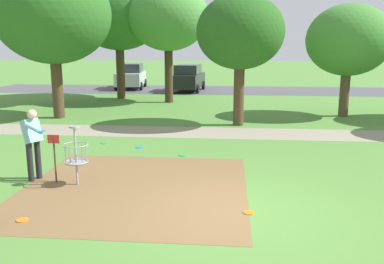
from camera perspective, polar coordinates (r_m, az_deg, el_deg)
ground_plane at (r=8.19m, az=6.45°, el=-10.92°), size 160.00×160.00×0.00m
dirt_tee_pad at (r=9.52m, az=-7.86°, el=-7.61°), size 5.03×5.21×0.01m
disc_golf_basket at (r=9.81m, az=-16.11°, el=-2.80°), size 0.98×0.58×1.39m
player_throwing at (r=10.41m, az=-21.20°, el=-1.01°), size 0.85×0.91×1.71m
frisbee_near_basket at (r=13.85m, az=-12.05°, el=-1.53°), size 0.22×0.22×0.02m
frisbee_by_tee at (r=8.37m, az=-22.42°, el=-11.21°), size 0.23×0.23×0.02m
frisbee_mid_grass at (r=8.16m, az=7.88°, el=-10.99°), size 0.22×0.22×0.02m
frisbee_far_right at (r=13.13m, az=-7.29°, el=-2.10°), size 0.23×0.23×0.02m
frisbee_scattered_a at (r=12.10m, az=-1.23°, el=-3.21°), size 0.26×0.26×0.02m
tree_near_right at (r=23.26m, az=-3.33°, el=15.63°), size 4.37×4.37×6.56m
tree_mid_left at (r=23.38m, az=-18.69°, el=14.99°), size 4.10×4.10×6.44m
tree_mid_center at (r=19.76m, az=20.86°, el=11.77°), size 3.69×3.69×4.96m
tree_mid_right at (r=19.08m, az=-18.75°, el=15.16°), size 4.94×4.94×6.56m
tree_far_left at (r=16.48m, az=6.70°, el=13.53°), size 3.43×3.43×5.14m
tree_far_right at (r=25.40m, az=-10.16°, el=16.38°), size 5.58×5.58×7.61m
parking_lot_strip at (r=29.86m, az=5.71°, el=5.78°), size 36.00×6.00×0.01m
parked_car_leftmost at (r=31.23m, az=-8.47°, el=7.67°), size 2.26×4.35×1.84m
parked_car_center_left at (r=29.14m, az=-0.56°, el=7.50°), size 2.25×4.34×1.84m
gravel_path at (r=15.23m, az=5.97°, el=-0.15°), size 40.00×1.99×0.00m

